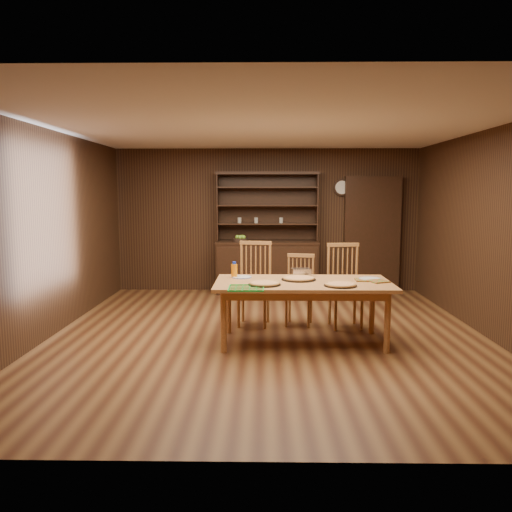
{
  "coord_description": "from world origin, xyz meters",
  "views": [
    {
      "loc": [
        -0.06,
        -6.17,
        1.81
      ],
      "look_at": [
        -0.16,
        0.4,
        0.97
      ],
      "focal_mm": 35.0,
      "sensor_mm": 36.0,
      "label": 1
    }
  ],
  "objects_px": {
    "china_hutch": "(267,260)",
    "juice_bottle": "(234,270)",
    "dining_table": "(303,287)",
    "chair_left": "(255,280)",
    "chair_center": "(300,287)",
    "chair_right": "(344,282)"
  },
  "relations": [
    {
      "from": "chair_left",
      "to": "juice_bottle",
      "type": "height_order",
      "value": "chair_left"
    },
    {
      "from": "china_hutch",
      "to": "chair_right",
      "type": "bearing_deg",
      "value": -65.27
    },
    {
      "from": "china_hutch",
      "to": "juice_bottle",
      "type": "bearing_deg",
      "value": -98.82
    },
    {
      "from": "chair_left",
      "to": "juice_bottle",
      "type": "distance_m",
      "value": 0.7
    },
    {
      "from": "chair_right",
      "to": "juice_bottle",
      "type": "distance_m",
      "value": 1.57
    },
    {
      "from": "juice_bottle",
      "to": "chair_center",
      "type": "bearing_deg",
      "value": 35.14
    },
    {
      "from": "chair_left",
      "to": "chair_right",
      "type": "distance_m",
      "value": 1.22
    },
    {
      "from": "dining_table",
      "to": "chair_center",
      "type": "bearing_deg",
      "value": 88.24
    },
    {
      "from": "dining_table",
      "to": "chair_right",
      "type": "relative_size",
      "value": 1.86
    },
    {
      "from": "china_hutch",
      "to": "dining_table",
      "type": "relative_size",
      "value": 1.04
    },
    {
      "from": "chair_right",
      "to": "juice_bottle",
      "type": "height_order",
      "value": "chair_right"
    },
    {
      "from": "china_hutch",
      "to": "juice_bottle",
      "type": "distance_m",
      "value": 2.81
    },
    {
      "from": "dining_table",
      "to": "china_hutch",
      "type": "bearing_deg",
      "value": 97.71
    },
    {
      "from": "chair_center",
      "to": "chair_right",
      "type": "bearing_deg",
      "value": 3.35
    },
    {
      "from": "chair_left",
      "to": "juice_bottle",
      "type": "xyz_separation_m",
      "value": [
        -0.24,
        -0.61,
        0.23
      ]
    },
    {
      "from": "juice_bottle",
      "to": "china_hutch",
      "type": "bearing_deg",
      "value": 81.18
    },
    {
      "from": "china_hutch",
      "to": "dining_table",
      "type": "distance_m",
      "value": 3.06
    },
    {
      "from": "juice_bottle",
      "to": "chair_right",
      "type": "bearing_deg",
      "value": 19.61
    },
    {
      "from": "dining_table",
      "to": "chair_right",
      "type": "distance_m",
      "value": 1.01
    },
    {
      "from": "chair_center",
      "to": "dining_table",
      "type": "bearing_deg",
      "value": -79.96
    },
    {
      "from": "juice_bottle",
      "to": "dining_table",
      "type": "bearing_deg",
      "value": -17.68
    },
    {
      "from": "chair_center",
      "to": "juice_bottle",
      "type": "relative_size",
      "value": 4.8
    }
  ]
}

